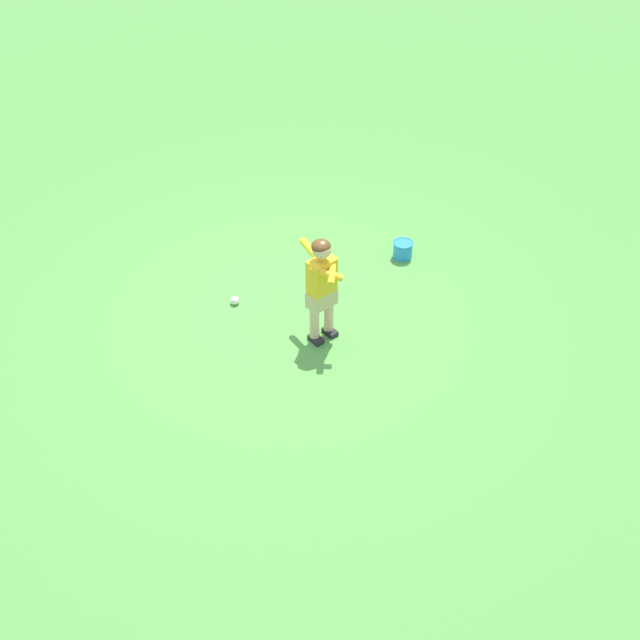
{
  "coord_description": "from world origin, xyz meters",
  "views": [
    {
      "loc": [
        -0.62,
        6.13,
        5.07
      ],
      "look_at": [
        -0.35,
        0.56,
        0.45
      ],
      "focal_mm": 46.19,
      "sensor_mm": 36.0,
      "label": 1
    }
  ],
  "objects": [
    {
      "name": "child_batter",
      "position": [
        -0.35,
        0.26,
        0.65
      ],
      "size": [
        0.42,
        0.55,
        1.08
      ],
      "color": "#232328",
      "rests_on": "ground"
    },
    {
      "name": "play_ball_midfield",
      "position": [
        0.53,
        -0.19,
        0.04
      ],
      "size": [
        0.09,
        0.09,
        0.09
      ],
      "primitive_type": "sphere",
      "color": "white",
      "rests_on": "ground"
    },
    {
      "name": "toy_bucket",
      "position": [
        -1.15,
        -1.07,
        0.1
      ],
      "size": [
        0.22,
        0.22,
        0.19
      ],
      "color": "#2884DB",
      "rests_on": "ground"
    },
    {
      "name": "ground_plane",
      "position": [
        0.0,
        0.0,
        0.0
      ],
      "size": [
        40.0,
        40.0,
        0.0
      ],
      "primitive_type": "plane",
      "color": "#519942"
    }
  ]
}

